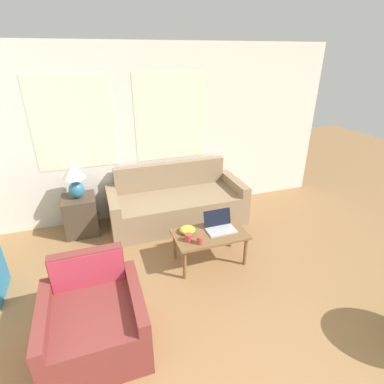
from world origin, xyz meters
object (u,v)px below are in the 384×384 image
Objects in this scene: couch at (177,204)px; cup_yellow at (200,240)px; table_lamp at (74,177)px; coffee_table at (210,237)px; laptop at (220,226)px; armchair at (95,321)px; snack_bowl at (187,230)px; cup_navy at (189,238)px.

couch is 22.92× the size of cup_yellow.
coffee_table is (1.52, -1.27, -0.52)m from table_lamp.
laptop is at bearing -77.55° from couch.
couch reaches higher than cup_yellow.
coffee_table is 2.49× the size of laptop.
armchair is at bearing -152.48° from laptop.
coffee_table is 0.29m from snack_bowl.
couch is 1.25m from cup_navy.
cup_yellow reaches higher than coffee_table.
laptop is 3.99× the size of cup_yellow.
couch is at bearing 102.45° from laptop.
couch is 2.30× the size of coffee_table.
laptop is 0.41m from snack_bowl.
coffee_table is 0.32m from cup_navy.
cup_navy is (1.22, -1.34, -0.42)m from table_lamp.
snack_bowl is (0.04, 0.18, -0.01)m from cup_navy.
snack_bowl is (-0.06, 0.27, -0.01)m from cup_yellow.
coffee_table is 0.19m from laptop.
cup_yellow is (-0.19, -0.16, 0.10)m from coffee_table.
couch is 2.40× the size of armchair.
snack_bowl is at bearing 75.99° from cup_navy.
snack_bowl is at bearing 103.39° from cup_yellow.
cup_navy is at bearing -104.01° from snack_bowl.
table_lamp is at bearing 92.69° from armchair.
cup_yellow is (-0.10, -1.32, 0.19)m from couch.
armchair reaches higher than cup_yellow.
coffee_table is 9.72× the size of cup_navy.
armchair is 1.34m from cup_navy.
table_lamp is at bearing 175.42° from couch.
laptop is at bearing 17.81° from coffee_table.
snack_bowl is at bearing -42.55° from table_lamp.
table_lamp is 0.59× the size of coffee_table.
cup_navy is at bearing -165.33° from laptop.
cup_yellow is 0.28m from snack_bowl.
armchair reaches higher than cup_navy.
cup_navy is (-0.30, -0.07, 0.10)m from coffee_table.
snack_bowl is (-0.26, 0.11, 0.09)m from coffee_table.
cup_yellow is at bearing -47.12° from table_lamp.
table_lamp is 2.11m from laptop.
armchair is 9.34× the size of cup_navy.
table_lamp reaches higher than coffee_table.
armchair is at bearing -124.68° from couch.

